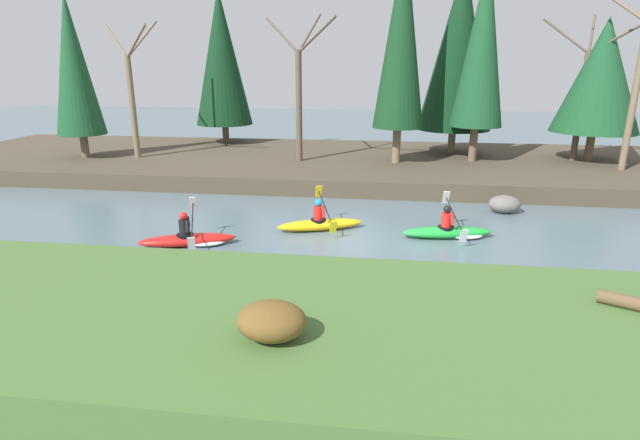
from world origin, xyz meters
name	(u,v)px	position (x,y,z in m)	size (l,w,h in m)	color
ground_plane	(371,242)	(0.00, 0.00, 0.00)	(90.00, 90.00, 0.00)	slate
riverbank_near	(358,340)	(0.00, -6.17, 0.43)	(44.00, 5.45, 0.86)	#476B33
riverbank_far	(379,164)	(0.00, 10.28, 0.34)	(44.00, 10.87, 0.68)	#4C4233
conifer_tree_far_left	(73,65)	(-14.00, 8.36, 4.93)	(2.21, 2.21, 7.43)	brown
conifer_tree_left	(221,58)	(-8.80, 13.93, 5.31)	(3.13, 3.13, 8.24)	brown
conifer_tree_mid_left	(402,34)	(0.80, 9.08, 6.21)	(2.25, 2.25, 9.53)	#7A664C
conifer_tree_centre	(459,47)	(3.61, 12.15, 5.75)	(3.60, 3.60, 8.98)	#7A664C
conifer_tree_mid_right	(482,43)	(4.31, 9.92, 5.86)	(2.31, 2.31, 8.82)	brown
conifer_tree_right	(601,76)	(9.67, 10.68, 4.48)	(3.76, 3.76, 6.29)	brown
bare_tree_upstream	(132,94)	(-11.52, 8.81, 3.65)	(3.48, 3.44, 6.30)	#7A664C
bare_tree_mid_upstream	(300,92)	(-3.63, 9.01, 3.77)	(3.61, 3.57, 6.55)	brown
bare_tree_mid_downstream	(583,92)	(9.09, 10.88, 3.75)	(3.60, 3.55, 6.53)	brown
bare_tree_downstream	(638,78)	(10.34, 8.72, 4.44)	(4.37, 4.32, 8.00)	#7A664C
shrub_clump_nearest	(272,321)	(-1.31, -7.03, 1.16)	(1.10, 0.92, 0.60)	brown
kayaker_lead	(451,231)	(2.37, 0.73, 0.20)	(2.79, 2.06, 1.20)	green
kayaker_middle	(321,223)	(-1.60, 0.95, 0.22)	(2.74, 2.00, 1.20)	yellow
kayaker_trailing	(191,239)	(-5.09, -0.94, 0.20)	(2.75, 2.02, 1.20)	red
boulder_midstream	(504,204)	(4.52, 3.70, 0.31)	(1.09, 0.85, 0.61)	slate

